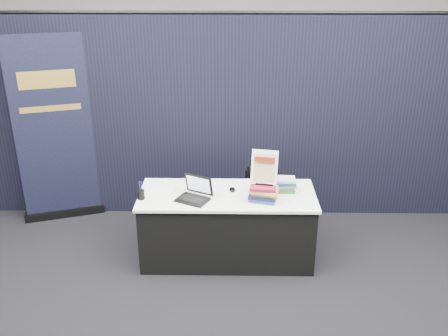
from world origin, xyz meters
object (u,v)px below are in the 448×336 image
(book_stack_short, at_px, (285,185))
(pullup_banner, at_px, (56,141))
(laptop, at_px, (193,194))
(stacking_chair, at_px, (262,202))
(display_table, at_px, (227,226))
(info_sign, at_px, (264,168))
(book_stack_tall, at_px, (264,192))

(book_stack_short, distance_m, pullup_banner, 2.73)
(laptop, xyz_separation_m, stacking_chair, (0.73, 0.54, -0.36))
(display_table, distance_m, info_sign, 0.80)
(info_sign, height_order, stacking_chair, info_sign)
(display_table, bearing_deg, book_stack_short, 7.77)
(laptop, height_order, stacking_chair, laptop)
(book_stack_short, distance_m, info_sign, 0.40)
(display_table, distance_m, book_stack_short, 0.74)
(laptop, distance_m, pullup_banner, 1.96)
(book_stack_short, relative_size, stacking_chair, 0.26)
(pullup_banner, bearing_deg, book_stack_short, -35.52)
(pullup_banner, bearing_deg, stacking_chair, -29.39)
(pullup_banner, bearing_deg, laptop, -49.41)
(info_sign, bearing_deg, pullup_banner, 168.16)
(display_table, height_order, info_sign, info_sign)
(stacking_chair, bearing_deg, pullup_banner, -171.16)
(laptop, relative_size, book_stack_tall, 1.29)
(display_table, relative_size, laptop, 4.92)
(laptop, height_order, book_stack_tall, laptop)
(laptop, xyz_separation_m, pullup_banner, (-1.67, 1.01, 0.18))
(display_table, relative_size, book_stack_short, 8.68)
(book_stack_short, height_order, stacking_chair, book_stack_short)
(book_stack_short, xyz_separation_m, info_sign, (-0.23, -0.19, 0.26))
(book_stack_tall, distance_m, pullup_banner, 2.60)
(book_stack_short, height_order, info_sign, info_sign)
(info_sign, relative_size, stacking_chair, 0.43)
(display_table, distance_m, pullup_banner, 2.29)
(display_table, xyz_separation_m, pullup_banner, (-2.02, 0.89, 0.61))
(info_sign, xyz_separation_m, stacking_chair, (0.02, 0.53, -0.64))
(book_stack_tall, xyz_separation_m, stacking_chair, (0.02, 0.56, -0.39))
(laptop, xyz_separation_m, info_sign, (0.70, 0.02, 0.28))
(pullup_banner, bearing_deg, book_stack_tall, -41.64)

